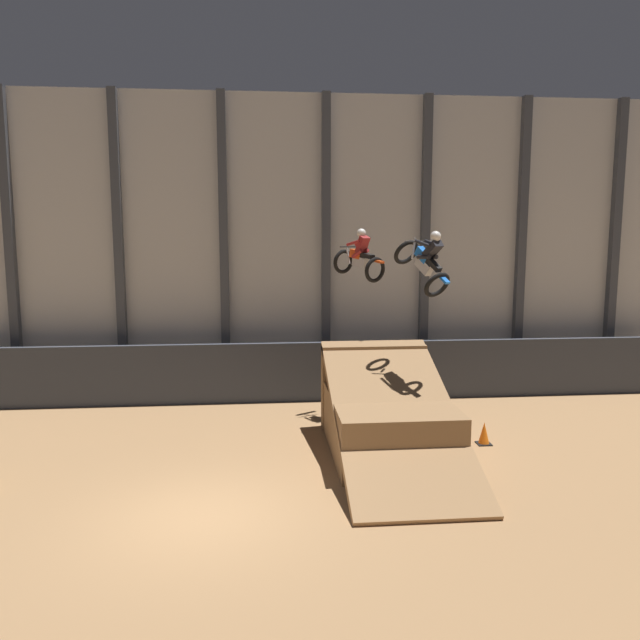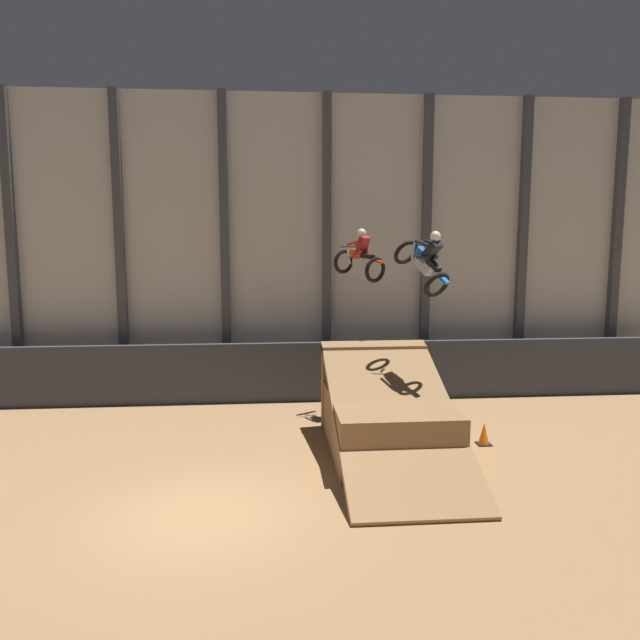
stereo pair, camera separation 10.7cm
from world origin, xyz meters
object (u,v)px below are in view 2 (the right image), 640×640
Objects in this scene: rider_bike_right_air at (425,261)px; traffic_cone_near_ramp at (484,434)px; dirt_ramp at (386,417)px; rider_bike_left_air at (360,258)px.

rider_bike_right_air is 3.13× the size of traffic_cone_near_ramp.
dirt_ramp is at bearing 172.60° from rider_bike_right_air.
rider_bike_left_air is at bearing 134.96° from traffic_cone_near_ramp.
rider_bike_left_air is at bearing 94.56° from dirt_ramp.
rider_bike_right_air is 4.72m from traffic_cone_near_ramp.
dirt_ramp is 3.43× the size of rider_bike_right_air.
rider_bike_right_air is at bearing 170.28° from traffic_cone_near_ramp.
rider_bike_left_air is 0.97× the size of rider_bike_right_air.
rider_bike_right_air is at bearing 19.70° from dirt_ramp.
rider_bike_right_air is at bearing -96.29° from rider_bike_left_air.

